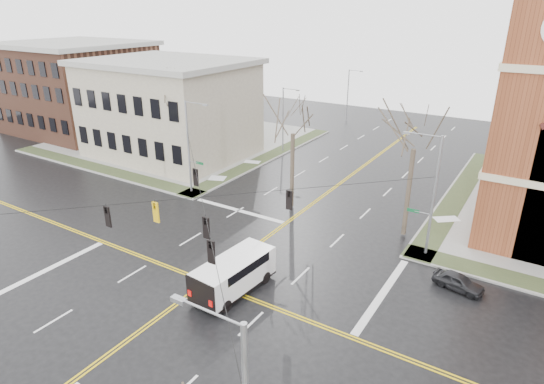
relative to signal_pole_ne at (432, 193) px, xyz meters
The scene contains 16 objects.
ground 16.88m from the signal_pole_ne, 134.55° to the right, with size 120.00×120.00×0.00m, color black.
sidewalks 16.86m from the signal_pole_ne, 134.55° to the right, with size 80.00×80.00×0.17m.
road_markings 16.88m from the signal_pole_ne, 134.55° to the right, with size 100.00×100.00×0.01m.
civic_building_a 34.39m from the signal_pole_ne, 165.69° to the left, with size 18.00×14.00×11.00m, color gray.
civic_building_b 54.36m from the signal_pole_ne, 168.86° to the left, with size 18.00×16.00×12.00m, color brown.
signal_pole_ne is the anchor object (origin of this frame).
signal_pole_nw 22.64m from the signal_pole_ne, behind, with size 2.75×0.22×9.00m.
span_wires 16.19m from the signal_pole_ne, 134.55° to the right, with size 23.02×23.02×0.03m.
traffic_signals 16.63m from the signal_pole_ne, 132.94° to the right, with size 8.21×8.26×1.30m.
streetlight_north_a 27.48m from the signal_pole_ne, 143.10° to the left, with size 2.30×0.20×8.00m.
streetlight_north_b 42.61m from the signal_pole_ne, 121.05° to the left, with size 2.30×0.20×8.00m.
cargo_van 14.79m from the signal_pole_ne, 129.44° to the right, with size 2.85×6.23×2.30m.
parked_car_a 6.37m from the signal_pole_ne, 47.16° to the right, with size 1.30×3.24×1.10m, color black.
tree_nw_far 26.61m from the signal_pole_ne, behind, with size 4.00×4.00×12.08m.
tree_nw_near 13.06m from the signal_pole_ne, 169.96° to the left, with size 4.00×4.00×10.20m.
tree_ne 4.14m from the signal_pole_ne, 135.30° to the left, with size 4.00×4.00×10.70m.
Camera 1 is at (17.55, -19.66, 17.18)m, focal length 30.00 mm.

